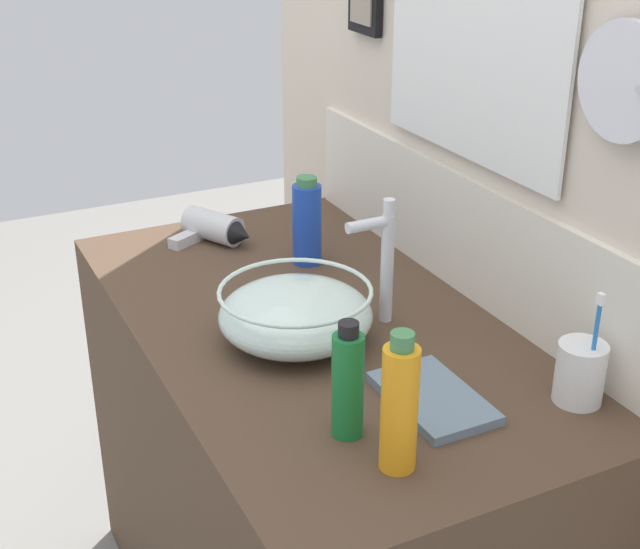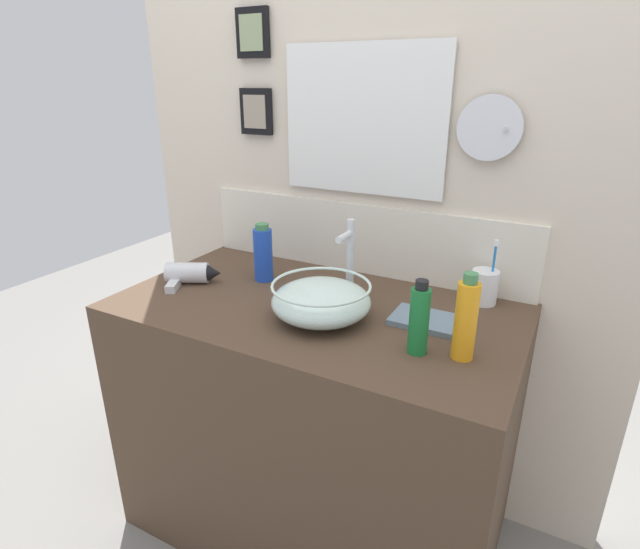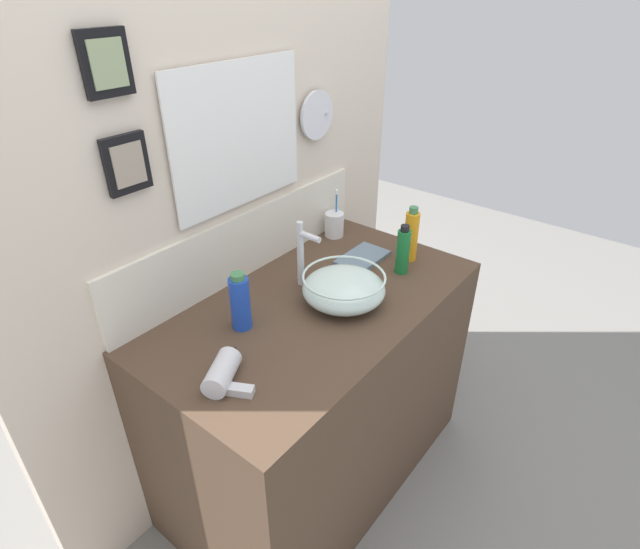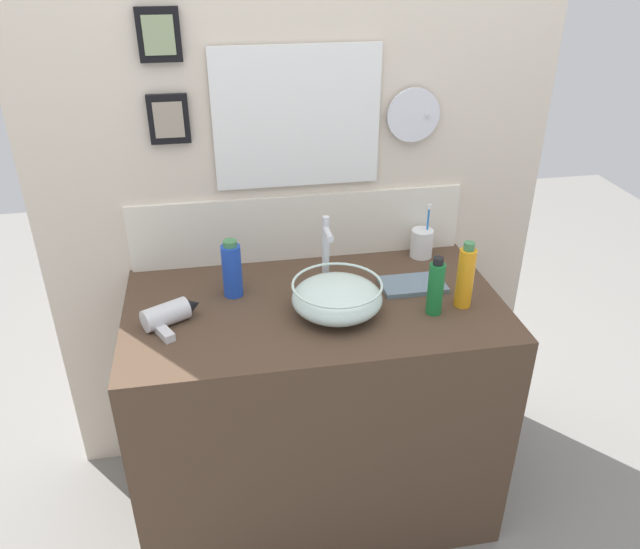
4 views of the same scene
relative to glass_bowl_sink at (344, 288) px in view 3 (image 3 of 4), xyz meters
The scene contains 11 objects.
ground_plane 0.89m from the glass_bowl_sink, 129.93° to the left, with size 6.00×6.00×0.00m, color gray.
vanity_counter 0.48m from the glass_bowl_sink, 129.93° to the left, with size 1.17×0.64×0.83m, color #4C3828.
back_panel 0.51m from the glass_bowl_sink, 97.75° to the left, with size 1.73×0.10×2.33m.
glass_bowl_sink is the anchor object (origin of this frame).
faucet 0.19m from the glass_bowl_sink, 90.00° to the left, with size 0.02×0.09×0.24m.
hair_drier 0.49m from the glass_bowl_sink, behind, with size 0.18×0.18×0.07m.
toothbrush_cup 0.49m from the glass_bowl_sink, 40.71° to the left, with size 0.08×0.08×0.19m.
lotion_bottle 0.34m from the glass_bowl_sink, 151.16° to the left, with size 0.06×0.06×0.19m.
spray_bottle 0.39m from the glass_bowl_sink, ahead, with size 0.05×0.05×0.21m.
shampoo_bottle 0.29m from the glass_bowl_sink, ahead, with size 0.05×0.05×0.19m.
hand_towel 0.30m from the glass_bowl_sink, 22.05° to the left, with size 0.21×0.13×0.02m, color slate.
Camera 3 is at (-1.06, -0.85, 1.76)m, focal length 28.00 mm.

